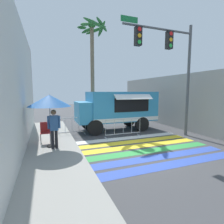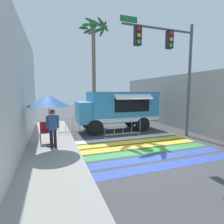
# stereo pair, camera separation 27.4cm
# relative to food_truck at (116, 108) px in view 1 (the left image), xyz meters

# --- Properties ---
(ground_plane) EXTENTS (60.00, 60.00, 0.00)m
(ground_plane) POSITION_rel_food_truck_xyz_m (-0.32, -3.94, -1.52)
(ground_plane) COLOR #424244
(sidewalk_left) EXTENTS (4.40, 16.00, 0.16)m
(sidewalk_left) POSITION_rel_food_truck_xyz_m (-5.27, -3.94, -1.45)
(sidewalk_left) COLOR #99968E
(sidewalk_left) RESTS_ON ground_plane
(building_left_facade) EXTENTS (0.25, 16.00, 5.62)m
(building_left_facade) POSITION_rel_food_truck_xyz_m (-5.34, -3.94, 1.29)
(building_left_facade) COLOR silver
(building_left_facade) RESTS_ON ground_plane
(concrete_wall_right) EXTENTS (0.20, 16.00, 3.75)m
(concrete_wall_right) POSITION_rel_food_truck_xyz_m (4.38, -0.94, 0.35)
(concrete_wall_right) COLOR gray
(concrete_wall_right) RESTS_ON ground_plane
(crosswalk_painted) EXTENTS (6.40, 4.36, 0.01)m
(crosswalk_painted) POSITION_rel_food_truck_xyz_m (-0.32, -3.99, -1.52)
(crosswalk_painted) COLOR #334FB2
(crosswalk_painted) RESTS_ON ground_plane
(food_truck) EXTENTS (5.24, 2.51, 2.57)m
(food_truck) POSITION_rel_food_truck_xyz_m (0.00, 0.00, 0.00)
(food_truck) COLOR #338CBF
(food_truck) RESTS_ON ground_plane
(traffic_signal_pole) EXTENTS (4.35, 0.29, 6.24)m
(traffic_signal_pole) POSITION_rel_food_truck_xyz_m (1.98, -2.77, 2.94)
(traffic_signal_pole) COLOR #515456
(traffic_signal_pole) RESTS_ON ground_plane
(patio_umbrella) EXTENTS (1.82, 1.82, 2.29)m
(patio_umbrella) POSITION_rel_food_truck_xyz_m (-4.20, -2.69, 0.66)
(patio_umbrella) COLOR black
(patio_umbrella) RESTS_ON sidewalk_left
(folding_chair) EXTENTS (0.44, 0.44, 0.98)m
(folding_chair) POSITION_rel_food_truck_xyz_m (-4.43, -1.97, -0.77)
(folding_chair) COLOR #4C4C51
(folding_chair) RESTS_ON sidewalk_left
(vendor_person) EXTENTS (0.53, 0.22, 1.67)m
(vendor_person) POSITION_rel_food_truck_xyz_m (-4.07, -3.02, -0.42)
(vendor_person) COLOR black
(vendor_person) RESTS_ON sidewalk_left
(barricade_front) EXTENTS (2.19, 0.44, 1.05)m
(barricade_front) POSITION_rel_food_truck_xyz_m (-0.27, -1.78, -1.00)
(barricade_front) COLOR #B7BABF
(barricade_front) RESTS_ON ground_plane
(barricade_side) EXTENTS (1.63, 0.44, 1.05)m
(barricade_side) POSITION_rel_food_truck_xyz_m (-2.93, -0.25, -1.02)
(barricade_side) COLOR #B7BABF
(barricade_side) RESTS_ON ground_plane
(palm_tree) EXTENTS (2.53, 2.62, 7.94)m
(palm_tree) POSITION_rel_food_truck_xyz_m (-0.80, 2.79, 4.37)
(palm_tree) COLOR #7A664C
(palm_tree) RESTS_ON ground_plane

